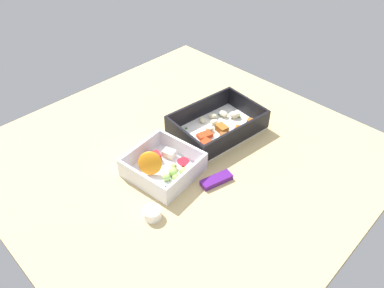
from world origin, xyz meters
The scene contains 5 objects.
table_surface centered at (0.00, 0.00, 1.00)cm, with size 80.00×80.00×2.00cm, color tan.
pasta_container centered at (-11.58, 0.34, 3.66)cm, with size 22.77×16.80×5.44cm.
fruit_bowl centered at (7.51, 1.54, 3.71)cm, with size 15.07×15.31×5.93cm.
candy_bar centered at (1.59, 11.58, 2.60)cm, with size 7.00×2.40×1.20cm, color #51197A.
paper_cup_liner centered at (17.11, 9.04, 3.05)cm, with size 3.53×3.53×2.09cm, color white.
Camera 1 is at (43.29, 45.66, 58.19)cm, focal length 34.08 mm.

